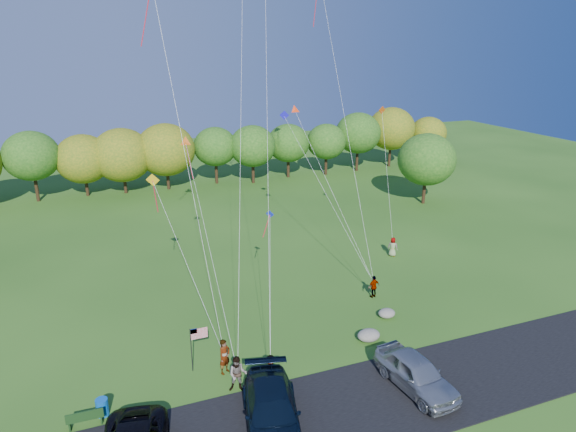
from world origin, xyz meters
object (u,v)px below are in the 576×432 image
flyer_e (393,247)px  flyer_b (238,374)px  flyer_a (225,356)px  park_bench (85,418)px  flyer_d (374,287)px  trash_barrel (102,407)px  minivan_navy (272,412)px  minivan_silver (416,373)px  flyer_c (271,369)px

flyer_e → flyer_b: bearing=76.8°
flyer_a → park_bench: flyer_a is taller
flyer_b → park_bench: size_ratio=1.18×
flyer_a → flyer_d: 12.27m
flyer_a → trash_barrel: (-6.07, -1.07, -0.55)m
flyer_b → flyer_a: bearing=119.1°
minivan_navy → flyer_b: (-0.66, 3.10, 0.02)m
flyer_b → flyer_e: flyer_b is taller
flyer_b → flyer_d: flyer_b is taller
flyer_a → flyer_d: flyer_a is taller
flyer_d → flyer_e: size_ratio=1.00×
flyer_d → flyer_a: bearing=11.9°
flyer_e → trash_barrel: flyer_e is taller
flyer_a → flyer_d: (11.42, 4.48, -0.18)m
minivan_silver → flyer_c: 7.18m
minivan_navy → flyer_c: bearing=85.0°
minivan_silver → flyer_d: (3.00, 9.17, -0.12)m
minivan_silver → trash_barrel: 14.94m
flyer_e → trash_barrel: size_ratio=1.87×
flyer_b → flyer_c: 1.70m
flyer_a → flyer_c: flyer_a is taller
trash_barrel → flyer_d: bearing=17.6°
minivan_silver → flyer_a: flyer_a is taller
minivan_navy → flyer_e: minivan_navy is taller
flyer_a → flyer_c: size_ratio=1.24×
flyer_c → trash_barrel: flyer_c is taller
minivan_navy → flyer_c: minivan_navy is taller
minivan_silver → trash_barrel: minivan_silver is taller
minivan_navy → flyer_e: (15.54, 14.82, -0.13)m
minivan_silver → trash_barrel: (-14.48, 3.62, -0.48)m
minivan_navy → park_bench: minivan_navy is taller
minivan_silver → flyer_a: 9.64m
minivan_navy → minivan_silver: 7.54m
minivan_silver → park_bench: 15.53m
flyer_d → trash_barrel: 18.35m
flyer_e → minivan_silver: bearing=102.5°
minivan_navy → flyer_d: bearing=54.7°
flyer_c → flyer_e: flyer_e is taller
flyer_b → park_bench: 7.05m
flyer_b → park_bench: flyer_b is taller
minivan_silver → flyer_d: bearing=66.3°
minivan_navy → minivan_silver: bearing=13.9°
flyer_a → flyer_b: bearing=-114.2°
flyer_d → trash_barrel: bearing=8.1°
flyer_c → park_bench: 8.73m
flyer_c → park_bench: (-8.72, 0.01, -0.31)m
flyer_d → trash_barrel: flyer_d is taller
flyer_b → trash_barrel: 6.34m
minivan_silver → flyer_a: (-8.42, 4.69, 0.07)m
flyer_c → flyer_b: bearing=18.9°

